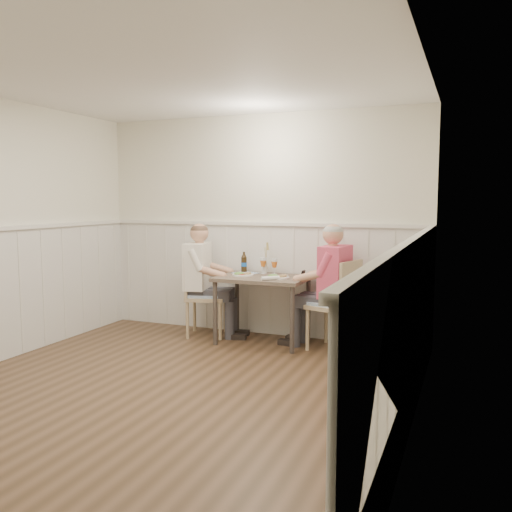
# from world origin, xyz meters

# --- Properties ---
(ground_plane) EXTENTS (4.50, 4.50, 0.00)m
(ground_plane) POSITION_xyz_m (0.00, 0.00, 0.00)
(ground_plane) COLOR #44301D
(room_shell) EXTENTS (4.04, 4.54, 2.60)m
(room_shell) POSITION_xyz_m (0.00, 0.00, 1.52)
(room_shell) COLOR silver
(room_shell) RESTS_ON ground
(wainscot) EXTENTS (4.00, 4.49, 1.34)m
(wainscot) POSITION_xyz_m (0.00, 0.69, 0.69)
(wainscot) COLOR white
(wainscot) RESTS_ON ground
(dining_table) EXTENTS (0.99, 0.70, 0.75)m
(dining_table) POSITION_xyz_m (0.20, 1.84, 0.65)
(dining_table) COLOR #4D463B
(dining_table) RESTS_ON ground
(chair_right) EXTENTS (0.56, 0.56, 0.97)m
(chair_right) POSITION_xyz_m (1.06, 1.83, 0.53)
(chair_right) COLOR tan
(chair_right) RESTS_ON ground
(chair_left) EXTENTS (0.55, 0.55, 0.95)m
(chair_left) POSITION_xyz_m (-0.59, 1.87, 0.51)
(chair_left) COLOR tan
(chair_left) RESTS_ON ground
(man_in_pink) EXTENTS (0.67, 0.47, 1.38)m
(man_in_pink) POSITION_xyz_m (0.97, 1.86, 0.58)
(man_in_pink) COLOR #3F3F47
(man_in_pink) RESTS_ON ground
(diner_cream) EXTENTS (0.68, 0.49, 1.35)m
(diner_cream) POSITION_xyz_m (-0.59, 1.85, 0.57)
(diner_cream) COLOR #3F3F47
(diner_cream) RESTS_ON ground
(plate_man) EXTENTS (0.26, 0.26, 0.07)m
(plate_man) POSITION_xyz_m (0.39, 1.76, 0.77)
(plate_man) COLOR white
(plate_man) RESTS_ON dining_table
(plate_diner) EXTENTS (0.24, 0.24, 0.06)m
(plate_diner) POSITION_xyz_m (-0.05, 1.82, 0.77)
(plate_diner) COLOR white
(plate_diner) RESTS_ON dining_table
(beer_glass_a) EXTENTS (0.07, 0.07, 0.18)m
(beer_glass_a) POSITION_xyz_m (0.26, 2.05, 0.87)
(beer_glass_a) COLOR silver
(beer_glass_a) RESTS_ON dining_table
(beer_glass_b) EXTENTS (0.07, 0.07, 0.19)m
(beer_glass_b) POSITION_xyz_m (0.12, 2.06, 0.88)
(beer_glass_b) COLOR silver
(beer_glass_b) RESTS_ON dining_table
(beer_bottle) EXTENTS (0.07, 0.07, 0.24)m
(beer_bottle) POSITION_xyz_m (-0.14, 2.09, 0.86)
(beer_bottle) COLOR black
(beer_bottle) RESTS_ON dining_table
(rolled_napkin) EXTENTS (0.18, 0.17, 0.04)m
(rolled_napkin) POSITION_xyz_m (0.37, 1.61, 0.77)
(rolled_napkin) COLOR white
(rolled_napkin) RESTS_ON dining_table
(grass_vase) EXTENTS (0.04, 0.04, 0.39)m
(grass_vase) POSITION_xyz_m (0.13, 2.08, 0.92)
(grass_vase) COLOR silver
(grass_vase) RESTS_ON dining_table
(gingham_mat) EXTENTS (0.32, 0.28, 0.01)m
(gingham_mat) POSITION_xyz_m (-0.08, 2.02, 0.75)
(gingham_mat) COLOR #5883BB
(gingham_mat) RESTS_ON dining_table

